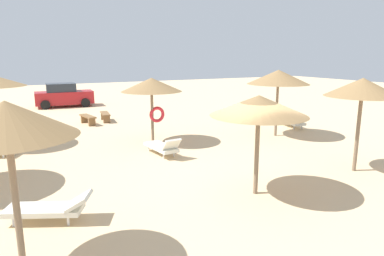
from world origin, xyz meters
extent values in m
plane|color=#DBBA8C|center=(0.00, 0.00, 0.00)|extent=(80.00, 80.00, 0.00)
cylinder|color=#75604C|center=(-5.54, -1.18, 1.24)|extent=(0.12, 0.12, 2.48)
cone|color=olive|center=(-5.54, -1.18, 2.69)|extent=(2.29, 2.29, 0.61)
cylinder|color=#75604C|center=(-0.31, 6.14, 1.16)|extent=(0.12, 0.12, 2.31)
cone|color=olive|center=(-0.31, 6.14, 2.50)|extent=(2.58, 2.58, 0.57)
torus|color=red|center=(-0.09, 6.14, 1.20)|extent=(0.71, 0.18, 0.70)
cylinder|color=#75604C|center=(5.27, 4.68, 1.26)|extent=(0.12, 0.12, 2.52)
cone|color=olive|center=(5.27, 4.68, 2.74)|extent=(2.83, 2.83, 0.65)
cylinder|color=#75604C|center=(4.25, -0.37, 1.27)|extent=(0.12, 0.12, 2.54)
cone|color=olive|center=(4.25, -0.37, 2.73)|extent=(2.28, 2.28, 0.58)
cylinder|color=#75604C|center=(0.21, -0.41, 1.13)|extent=(0.12, 0.12, 2.26)
cone|color=olive|center=(0.21, -0.41, 2.43)|extent=(2.57, 2.57, 0.54)
cylinder|color=silver|center=(-6.05, 6.42, 0.11)|extent=(0.06, 0.06, 0.22)
cylinder|color=silver|center=(-5.87, 6.82, 0.11)|extent=(0.06, 0.06, 0.22)
cube|color=silver|center=(-5.06, 0.48, 0.28)|extent=(1.81, 1.30, 0.12)
cube|color=silver|center=(-4.33, 0.14, 0.48)|extent=(0.73, 0.80, 0.35)
cylinder|color=silver|center=(-4.42, 0.43, 0.11)|extent=(0.06, 0.06, 0.22)
cylinder|color=silver|center=(-4.61, 0.03, 0.11)|extent=(0.06, 0.06, 0.22)
cylinder|color=silver|center=(-5.51, 0.93, 0.11)|extent=(0.06, 0.06, 0.22)
cylinder|color=silver|center=(-5.70, 0.53, 0.11)|extent=(0.06, 0.06, 0.22)
cube|color=silver|center=(-0.68, 4.29, 0.28)|extent=(0.83, 1.76, 0.12)
cube|color=silver|center=(-0.59, 3.49, 0.55)|extent=(0.68, 0.49, 0.47)
cylinder|color=silver|center=(-0.39, 3.72, 0.11)|extent=(0.06, 0.06, 0.22)
cylinder|color=silver|center=(-0.83, 3.67, 0.11)|extent=(0.06, 0.06, 0.22)
cylinder|color=silver|center=(-0.53, 4.91, 0.11)|extent=(0.06, 0.06, 0.22)
cylinder|color=silver|center=(-0.97, 4.86, 0.11)|extent=(0.06, 0.06, 0.22)
cube|color=silver|center=(7.35, 5.83, 0.28)|extent=(0.97, 1.79, 0.12)
cube|color=silver|center=(7.19, 5.05, 0.50)|extent=(0.73, 0.61, 0.39)
cylinder|color=silver|center=(7.44, 5.20, 0.11)|extent=(0.06, 0.06, 0.22)
cylinder|color=silver|center=(7.01, 5.29, 0.11)|extent=(0.06, 0.06, 0.22)
cylinder|color=silver|center=(7.68, 6.37, 0.11)|extent=(0.06, 0.06, 0.22)
cylinder|color=silver|center=(7.25, 6.46, 0.11)|extent=(0.06, 0.06, 0.22)
cube|color=brown|center=(-1.05, 11.88, 0.45)|extent=(0.55, 1.53, 0.08)
cube|color=brown|center=(-1.10, 11.33, 0.21)|extent=(0.37, 0.16, 0.41)
cube|color=brown|center=(-0.99, 12.42, 0.21)|extent=(0.37, 0.16, 0.41)
cube|color=brown|center=(-2.10, 11.43, 0.45)|extent=(0.68, 1.55, 0.08)
cube|color=brown|center=(-1.99, 10.89, 0.21)|extent=(0.38, 0.19, 0.41)
cube|color=brown|center=(-2.20, 11.97, 0.21)|extent=(0.38, 0.19, 0.41)
cube|color=#B21E23|center=(-2.37, 18.99, 0.67)|extent=(4.07, 1.86, 0.90)
cube|color=#262D38|center=(-2.57, 19.00, 1.42)|extent=(2.06, 1.64, 0.60)
cylinder|color=black|center=(-0.99, 19.81, 0.32)|extent=(0.65, 0.25, 0.64)
cylinder|color=black|center=(-1.06, 18.06, 0.32)|extent=(0.65, 0.25, 0.64)
cylinder|color=black|center=(-3.69, 19.92, 0.32)|extent=(0.65, 0.25, 0.64)
cylinder|color=black|center=(-3.76, 18.17, 0.32)|extent=(0.65, 0.25, 0.64)
camera|label=1|loc=(-5.31, -7.40, 3.71)|focal=31.76mm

